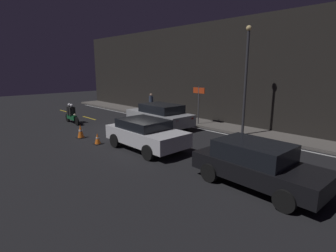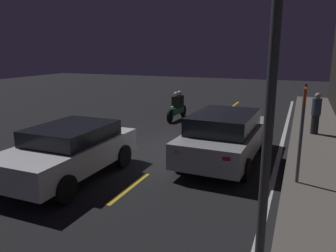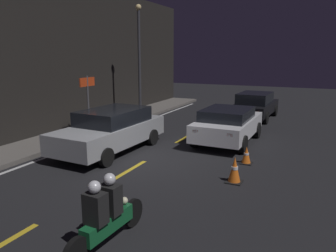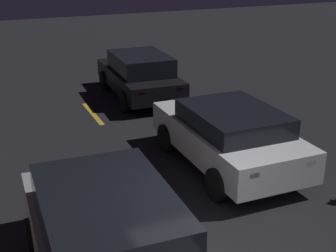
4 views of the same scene
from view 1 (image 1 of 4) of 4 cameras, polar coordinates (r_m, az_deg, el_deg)
The scene contains 18 objects.
ground_plane at distance 15.98m, azimuth -7.63°, elevation -0.92°, with size 56.00×56.00×0.00m, color black.
raised_curb at distance 18.84m, azimuth 3.23°, elevation 1.44°, with size 28.00×1.89×0.15m.
building_front at distance 19.32m, azimuth 5.61°, elevation 11.40°, with size 28.00×0.30×6.67m.
lane_dash_a at distance 24.64m, azimuth -21.58°, elevation 3.01°, with size 2.00×0.14×0.01m.
lane_dash_b at distance 20.59m, azimuth -16.75°, elevation 1.66°, with size 2.00×0.14×0.01m.
lane_dash_c at distance 16.78m, azimuth -9.66°, elevation -0.34°, with size 2.00×0.14×0.01m.
lane_dash_d at distance 13.40m, azimuth 1.29°, elevation -3.41°, with size 2.00×0.14×0.01m.
lane_dash_e at distance 10.86m, azimuth 18.53°, elevation -7.90°, with size 2.00×0.14×0.01m.
lane_solid_kerb at distance 18.02m, azimuth 0.63°, elevation 0.71°, with size 25.20×0.14×0.01m.
hatchback_silver at distance 16.43m, azimuth -1.83°, elevation 2.36°, with size 4.66×2.14×1.50m.
sedan_white at distance 12.07m, azimuth -4.88°, elevation -1.54°, with size 4.02×2.04×1.37m.
van_black at distance 8.71m, azimuth 18.74°, elevation -7.78°, with size 4.10×1.99×1.41m.
motorcycle at distance 18.89m, azimuth -20.29°, elevation 2.43°, with size 2.17×0.39×1.36m.
traffic_cone_near at distance 14.80m, azimuth -18.50°, elevation -1.13°, with size 0.43×0.43×0.72m.
traffic_cone_mid at distance 13.36m, azimuth -15.09°, elevation -2.70°, with size 0.37×0.37×0.56m.
pedestrian at distance 21.01m, azimuth -3.69°, elevation 4.97°, with size 0.34×0.34×1.57m.
shop_sign at distance 16.84m, azimuth 6.71°, elevation 6.13°, with size 0.90×0.08×2.40m.
street_lamp at distance 14.37m, azimuth 16.59°, elevation 10.24°, with size 0.28×0.28×5.76m.
Camera 1 is at (12.59, -9.15, 3.65)m, focal length 28.00 mm.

